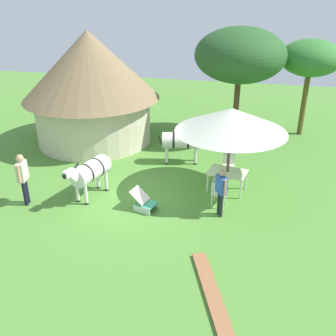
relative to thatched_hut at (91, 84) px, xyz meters
name	(u,v)px	position (x,y,z in m)	size (l,w,h in m)	color
ground_plane	(136,196)	(3.36, -4.64, -2.63)	(36.00, 36.00, 0.00)	#518A35
thatched_hut	(91,84)	(0.00, 0.00, 0.00)	(6.00, 6.00, 4.89)	beige
shade_umbrella	(231,120)	(6.35, -3.55, -0.04)	(3.69, 3.69, 2.99)	brown
patio_dining_table	(227,174)	(6.35, -3.55, -1.98)	(1.43, 1.10, 0.74)	silver
patio_chair_near_hut	(219,193)	(6.18, -4.72, -2.11)	(0.50, 0.48, 0.90)	white
patio_chair_near_lawn	(229,163)	(6.32, -2.37, -2.11)	(0.45, 0.43, 0.90)	silver
guest_beside_umbrella	(221,188)	(6.29, -5.23, -1.67)	(0.40, 0.50, 1.60)	black
standing_watcher	(23,175)	(0.01, -5.91, -1.57)	(0.31, 0.62, 1.77)	black
striped_lounge_chair	(144,202)	(3.88, -5.39, -2.38)	(0.90, 0.72, 0.66)	#3AA17B
zebra_nearest_camera	(90,172)	(1.90, -4.99, -1.69)	(1.04, 2.04, 1.48)	silver
zebra_by_umbrella	(183,141)	(4.40, -1.55, -1.69)	(2.18, 0.91, 1.48)	silver
acacia_tree_behind_hut	(240,55)	(6.26, 1.83, 1.15)	(3.99, 3.99, 4.99)	#523624
acacia_tree_left_background	(311,59)	(9.34, 2.96, 0.94)	(2.73, 2.73, 4.43)	brown
brick_patio_kerb	(211,292)	(6.44, -8.66, -2.59)	(2.80, 0.36, 0.08)	#98623E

